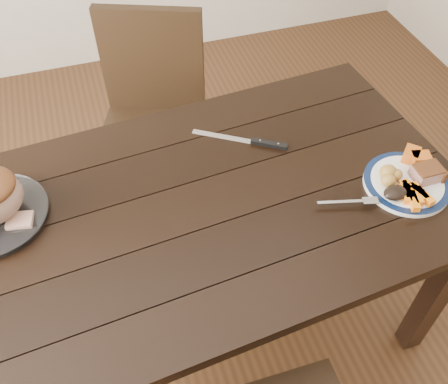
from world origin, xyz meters
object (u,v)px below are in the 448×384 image
object	(u,v)px
chair_far	(152,112)
dinner_plate	(406,184)
fork	(352,202)
dining_table	(197,224)
pork_slice	(427,173)
carving_knife	(257,142)

from	to	relation	value
chair_far	dinner_plate	size ratio (longest dim) A/B	3.63
dinner_plate	fork	distance (m)	0.20
dining_table	pork_slice	size ratio (longest dim) A/B	20.21
pork_slice	carving_knife	bearing A→B (deg)	142.94
dining_table	chair_far	bearing A→B (deg)	89.44
chair_far	carving_knife	distance (m)	0.64
dining_table	dinner_plate	world-z (taller)	dinner_plate
dining_table	chair_far	distance (m)	0.74
dining_table	chair_far	xyz separation A→B (m)	(0.01, 0.73, -0.13)
dinner_plate	carving_knife	world-z (taller)	dinner_plate
chair_far	dinner_plate	bearing A→B (deg)	147.74
fork	dining_table	bearing A→B (deg)	176.09
fork	pork_slice	bearing A→B (deg)	18.88
chair_far	carving_knife	size ratio (longest dim) A/B	3.32
chair_far	pork_slice	bearing A→B (deg)	150.01
carving_knife	fork	bearing A→B (deg)	-30.52
chair_far	dinner_plate	distance (m)	1.08
pork_slice	dinner_plate	bearing A→B (deg)	175.24
carving_knife	dining_table	bearing A→B (deg)	-110.83
pork_slice	fork	distance (m)	0.25
carving_knife	dinner_plate	bearing A→B (deg)	-7.74
dining_table	pork_slice	world-z (taller)	pork_slice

